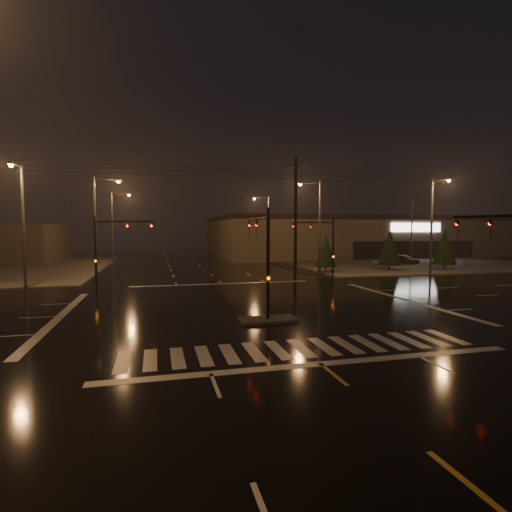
% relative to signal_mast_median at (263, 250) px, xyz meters
% --- Properties ---
extents(ground, '(140.00, 140.00, 0.00)m').
position_rel_signal_mast_median_xyz_m(ground, '(-0.00, 3.07, -3.75)').
color(ground, black).
rests_on(ground, ground).
extents(sidewalk_ne, '(36.00, 36.00, 0.12)m').
position_rel_signal_mast_median_xyz_m(sidewalk_ne, '(30.00, 33.07, -3.69)').
color(sidewalk_ne, '#44423D').
rests_on(sidewalk_ne, ground).
extents(median_island, '(3.00, 1.60, 0.15)m').
position_rel_signal_mast_median_xyz_m(median_island, '(-0.00, -0.93, -3.68)').
color(median_island, '#44423D').
rests_on(median_island, ground).
extents(crosswalk, '(15.00, 2.60, 0.01)m').
position_rel_signal_mast_median_xyz_m(crosswalk, '(-0.00, -5.93, -3.75)').
color(crosswalk, beige).
rests_on(crosswalk, ground).
extents(stop_bar_near, '(16.00, 0.50, 0.01)m').
position_rel_signal_mast_median_xyz_m(stop_bar_near, '(-0.00, -7.93, -3.75)').
color(stop_bar_near, beige).
rests_on(stop_bar_near, ground).
extents(stop_bar_far, '(16.00, 0.50, 0.01)m').
position_rel_signal_mast_median_xyz_m(stop_bar_far, '(-0.00, 14.07, -3.75)').
color(stop_bar_far, beige).
rests_on(stop_bar_far, ground).
extents(parking_lot, '(50.00, 24.00, 0.08)m').
position_rel_signal_mast_median_xyz_m(parking_lot, '(35.00, 31.07, -3.71)').
color(parking_lot, black).
rests_on(parking_lot, ground).
extents(retail_building, '(60.20, 28.30, 7.20)m').
position_rel_signal_mast_median_xyz_m(retail_building, '(35.00, 49.06, 0.09)').
color(retail_building, '#6D614E').
rests_on(retail_building, ground).
extents(signal_mast_median, '(0.25, 4.59, 6.00)m').
position_rel_signal_mast_median_xyz_m(signal_mast_median, '(0.00, 0.00, 0.00)').
color(signal_mast_median, black).
rests_on(signal_mast_median, ground).
extents(signal_mast_ne, '(4.84, 1.86, 6.00)m').
position_rel_signal_mast_median_xyz_m(signal_mast_ne, '(9.50, 13.21, 0.04)').
color(signal_mast_ne, black).
rests_on(signal_mast_ne, ground).
extents(signal_mast_nw, '(4.84, 1.86, 6.00)m').
position_rel_signal_mast_median_xyz_m(signal_mast_nw, '(-9.50, 13.21, 0.04)').
color(signal_mast_nw, black).
rests_on(signal_mast_nw, ground).
extents(streetlight_1, '(2.77, 0.32, 10.00)m').
position_rel_signal_mast_median_xyz_m(streetlight_1, '(-11.18, 21.07, 2.05)').
color(streetlight_1, '#38383A').
rests_on(streetlight_1, ground).
extents(streetlight_2, '(2.77, 0.32, 10.00)m').
position_rel_signal_mast_median_xyz_m(streetlight_2, '(-11.18, 37.07, 2.05)').
color(streetlight_2, '#38383A').
rests_on(streetlight_2, ground).
extents(streetlight_3, '(2.77, 0.32, 10.00)m').
position_rel_signal_mast_median_xyz_m(streetlight_3, '(11.18, 19.07, 2.05)').
color(streetlight_3, '#38383A').
rests_on(streetlight_3, ground).
extents(streetlight_4, '(2.77, 0.32, 10.00)m').
position_rel_signal_mast_median_xyz_m(streetlight_4, '(11.18, 39.07, 2.05)').
color(streetlight_4, '#38383A').
rests_on(streetlight_4, ground).
extents(streetlight_5, '(0.32, 2.77, 10.00)m').
position_rel_signal_mast_median_xyz_m(streetlight_5, '(-16.00, 14.26, 2.05)').
color(streetlight_5, '#38383A').
rests_on(streetlight_5, ground).
extents(streetlight_6, '(0.32, 2.77, 10.00)m').
position_rel_signal_mast_median_xyz_m(streetlight_6, '(22.00, 14.26, 2.05)').
color(streetlight_6, '#38383A').
rests_on(streetlight_6, ground).
extents(utility_pole_1, '(2.20, 0.32, 12.00)m').
position_rel_signal_mast_median_xyz_m(utility_pole_1, '(8.00, 17.07, 2.38)').
color(utility_pole_1, black).
rests_on(utility_pole_1, ground).
extents(conifer_0, '(2.34, 2.34, 4.36)m').
position_rel_signal_mast_median_xyz_m(conifer_0, '(12.83, 20.39, -1.22)').
color(conifer_0, black).
rests_on(conifer_0, ground).
extents(conifer_1, '(2.68, 2.68, 4.89)m').
position_rel_signal_mast_median_xyz_m(conifer_1, '(21.03, 20.57, -0.96)').
color(conifer_1, black).
rests_on(conifer_1, ground).
extents(conifer_2, '(2.73, 2.73, 4.97)m').
position_rel_signal_mast_median_xyz_m(conifer_2, '(27.82, 19.59, -0.92)').
color(conifer_2, black).
rests_on(conifer_2, ground).
extents(car_parked, '(3.23, 4.40, 1.39)m').
position_rel_signal_mast_median_xyz_m(car_parked, '(27.90, 27.62, -3.06)').
color(car_parked, black).
rests_on(car_parked, ground).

